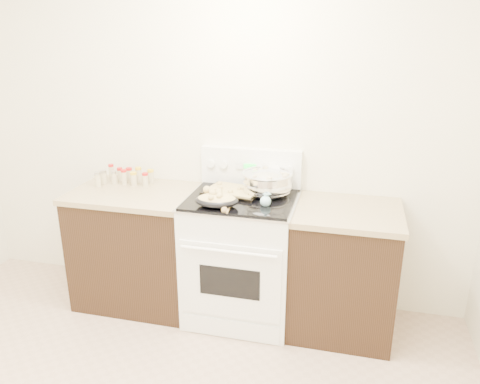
% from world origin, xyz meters
% --- Properties ---
extents(room_shell, '(4.10, 3.60, 2.75)m').
position_xyz_m(room_shell, '(0.00, 0.00, 1.70)').
color(room_shell, white).
rests_on(room_shell, ground).
extents(counter_left, '(0.93, 0.67, 0.92)m').
position_xyz_m(counter_left, '(-0.48, 1.43, 0.46)').
color(counter_left, black).
rests_on(counter_left, ground).
extents(counter_right, '(0.73, 0.67, 0.92)m').
position_xyz_m(counter_right, '(1.08, 1.43, 0.46)').
color(counter_right, black).
rests_on(counter_right, ground).
extents(kitchen_range, '(0.78, 0.73, 1.22)m').
position_xyz_m(kitchen_range, '(0.35, 1.42, 0.49)').
color(kitchen_range, white).
rests_on(kitchen_range, ground).
extents(mixing_bowl, '(0.47, 0.47, 0.21)m').
position_xyz_m(mixing_bowl, '(0.51, 1.53, 1.03)').
color(mixing_bowl, silver).
rests_on(mixing_bowl, kitchen_range).
extents(roasting_pan, '(0.31, 0.23, 0.11)m').
position_xyz_m(roasting_pan, '(0.23, 1.21, 0.99)').
color(roasting_pan, black).
rests_on(roasting_pan, kitchen_range).
extents(baking_sheet, '(0.45, 0.35, 0.06)m').
position_xyz_m(baking_sheet, '(0.28, 1.49, 0.96)').
color(baking_sheet, black).
rests_on(baking_sheet, kitchen_range).
extents(wooden_spoon, '(0.05, 0.29, 0.04)m').
position_xyz_m(wooden_spoon, '(0.31, 1.17, 0.95)').
color(wooden_spoon, '#9B7B47').
rests_on(wooden_spoon, kitchen_range).
extents(blue_ladle, '(0.12, 0.25, 0.09)m').
position_xyz_m(blue_ladle, '(0.55, 1.32, 0.97)').
color(blue_ladle, '#91C9D9').
rests_on(blue_ladle, kitchen_range).
extents(spice_jars, '(0.40, 0.24, 0.13)m').
position_xyz_m(spice_jars, '(-0.62, 1.57, 0.98)').
color(spice_jars, '#BFB28C').
rests_on(spice_jars, counter_left).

